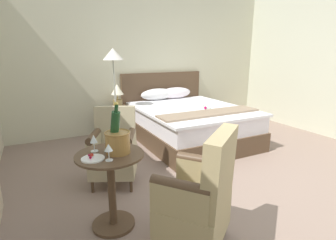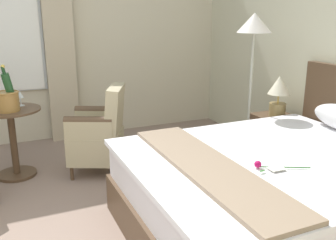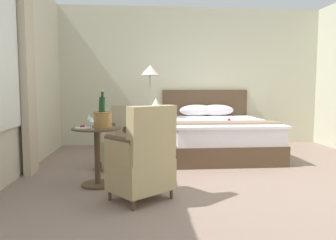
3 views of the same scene
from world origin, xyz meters
The scene contains 13 objects.
ground_plane centered at (0.00, 0.00, 0.00)m, with size 7.84×7.84×0.00m, color gray.
wall_headboard_side centered at (0.00, 3.23, 1.44)m, with size 5.60×0.12×2.87m.
bed centered at (0.26, 2.07, 0.34)m, with size 1.80×2.25×1.16m.
nightstand centered at (-0.79, 2.87, 0.28)m, with size 0.48×0.41×0.56m.
bedside_lamp centered at (-0.79, 2.87, 0.82)m, with size 0.23×0.23×0.44m.
floor_lamp_brass centered at (-0.91, 2.59, 1.38)m, with size 0.35×0.35×1.64m.
side_table_round centered at (-1.64, 0.23, 0.41)m, with size 0.60×0.60×0.71m.
champagne_bucket centered at (-1.57, 0.23, 0.84)m, with size 0.23×0.23×0.45m.
wine_glass_near_bucket centered at (-1.75, 0.35, 0.82)m, with size 0.07×0.07×0.15m.
wine_glass_near_edge centered at (-1.68, 0.09, 0.82)m, with size 0.07×0.07×0.14m.
snack_plate centered at (-1.80, 0.18, 0.72)m, with size 0.19×0.19×0.04m.
armchair_by_window centered at (-1.38, 1.07, 0.42)m, with size 0.69×0.71×0.93m.
armchair_facing_bed centered at (-1.09, -0.36, 0.43)m, with size 0.77×0.75×1.01m.
Camera 1 is at (-2.16, -1.89, 1.57)m, focal length 28.00 mm.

